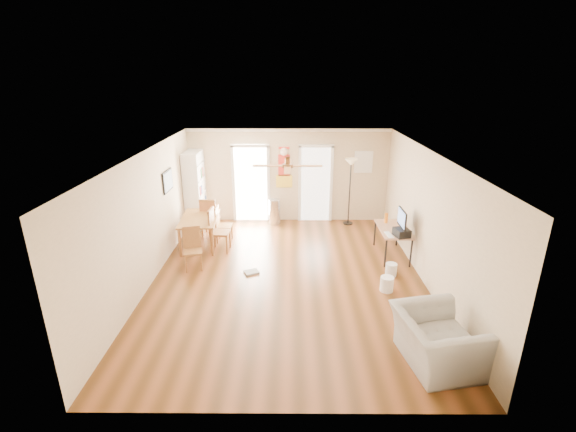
{
  "coord_description": "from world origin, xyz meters",
  "views": [
    {
      "loc": [
        0.05,
        -7.38,
        4.01
      ],
      "look_at": [
        0.0,
        0.6,
        1.15
      ],
      "focal_mm": 25.04,
      "sensor_mm": 36.0,
      "label": 1
    }
  ],
  "objects_px": {
    "torchiere_lamp": "(350,192)",
    "printer": "(402,233)",
    "armchair": "(436,340)",
    "computer_desk": "(392,242)",
    "wastebasket_b": "(391,270)",
    "dining_chair_near": "(193,249)",
    "dining_chair_far": "(210,217)",
    "bookshelf": "(195,190)",
    "dining_table": "(200,231)",
    "trash_can": "(274,212)",
    "dining_chair_right_b": "(220,230)",
    "wastebasket_a": "(387,284)",
    "dining_chair_right_a": "(224,224)"
  },
  "relations": [
    {
      "from": "torchiere_lamp",
      "to": "printer",
      "type": "height_order",
      "value": "torchiere_lamp"
    },
    {
      "from": "bookshelf",
      "to": "armchair",
      "type": "height_order",
      "value": "bookshelf"
    },
    {
      "from": "dining_chair_near",
      "to": "armchair",
      "type": "distance_m",
      "value": 5.12
    },
    {
      "from": "bookshelf",
      "to": "wastebasket_b",
      "type": "height_order",
      "value": "bookshelf"
    },
    {
      "from": "dining_chair_near",
      "to": "dining_table",
      "type": "bearing_deg",
      "value": 81.22
    },
    {
      "from": "dining_chair_right_a",
      "to": "dining_chair_near",
      "type": "xyz_separation_m",
      "value": [
        -0.43,
        -1.52,
        0.0
      ]
    },
    {
      "from": "torchiere_lamp",
      "to": "printer",
      "type": "distance_m",
      "value": 2.66
    },
    {
      "from": "trash_can",
      "to": "wastebasket_b",
      "type": "xyz_separation_m",
      "value": [
        2.55,
        -3.05,
        -0.22
      ]
    },
    {
      "from": "bookshelf",
      "to": "trash_can",
      "type": "bearing_deg",
      "value": 15.11
    },
    {
      "from": "dining_chair_near",
      "to": "torchiere_lamp",
      "type": "xyz_separation_m",
      "value": [
        3.7,
        2.77,
        0.46
      ]
    },
    {
      "from": "trash_can",
      "to": "dining_chair_far",
      "type": "bearing_deg",
      "value": -152.69
    },
    {
      "from": "wastebasket_b",
      "to": "computer_desk",
      "type": "bearing_deg",
      "value": 76.71
    },
    {
      "from": "armchair",
      "to": "printer",
      "type": "bearing_deg",
      "value": -15.54
    },
    {
      "from": "dining_table",
      "to": "dining_chair_near",
      "type": "xyz_separation_m",
      "value": [
        0.12,
        -1.29,
        0.1
      ]
    },
    {
      "from": "computer_desk",
      "to": "wastebasket_b",
      "type": "distance_m",
      "value": 1.03
    },
    {
      "from": "trash_can",
      "to": "dining_chair_right_b",
      "type": "bearing_deg",
      "value": -123.43
    },
    {
      "from": "computer_desk",
      "to": "printer",
      "type": "height_order",
      "value": "printer"
    },
    {
      "from": "dining_chair_right_b",
      "to": "dining_table",
      "type": "bearing_deg",
      "value": 61.61
    },
    {
      "from": "bookshelf",
      "to": "dining_chair_far",
      "type": "distance_m",
      "value": 1.0
    },
    {
      "from": "bookshelf",
      "to": "computer_desk",
      "type": "height_order",
      "value": "bookshelf"
    },
    {
      "from": "dining_chair_far",
      "to": "torchiere_lamp",
      "type": "relative_size",
      "value": 0.55
    },
    {
      "from": "wastebasket_a",
      "to": "dining_chair_right_a",
      "type": "bearing_deg",
      "value": 145.39
    },
    {
      "from": "dining_chair_right_b",
      "to": "torchiere_lamp",
      "type": "bearing_deg",
      "value": -57.06
    },
    {
      "from": "computer_desk",
      "to": "dining_chair_far",
      "type": "bearing_deg",
      "value": 164.33
    },
    {
      "from": "torchiere_lamp",
      "to": "wastebasket_a",
      "type": "bearing_deg",
      "value": -86.11
    },
    {
      "from": "trash_can",
      "to": "wastebasket_b",
      "type": "bearing_deg",
      "value": -50.14
    },
    {
      "from": "dining_chair_right_b",
      "to": "dining_chair_near",
      "type": "height_order",
      "value": "dining_chair_right_b"
    },
    {
      "from": "bookshelf",
      "to": "printer",
      "type": "xyz_separation_m",
      "value": [
        4.97,
        -2.38,
        -0.27
      ]
    },
    {
      "from": "trash_can",
      "to": "armchair",
      "type": "height_order",
      "value": "armchair"
    },
    {
      "from": "dining_table",
      "to": "dining_chair_right_a",
      "type": "xyz_separation_m",
      "value": [
        0.55,
        0.23,
        0.1
      ]
    },
    {
      "from": "dining_chair_near",
      "to": "wastebasket_b",
      "type": "relative_size",
      "value": 3.38
    },
    {
      "from": "wastebasket_b",
      "to": "armchair",
      "type": "relative_size",
      "value": 0.23
    },
    {
      "from": "dining_table",
      "to": "trash_can",
      "type": "bearing_deg",
      "value": 40.13
    },
    {
      "from": "dining_chair_far",
      "to": "dining_chair_near",
      "type": "bearing_deg",
      "value": 94.68
    },
    {
      "from": "printer",
      "to": "wastebasket_a",
      "type": "bearing_deg",
      "value": -128.45
    },
    {
      "from": "printer",
      "to": "wastebasket_b",
      "type": "xyz_separation_m",
      "value": [
        -0.3,
        -0.52,
        -0.62
      ]
    },
    {
      "from": "dining_chair_near",
      "to": "dining_chair_right_b",
      "type": "bearing_deg",
      "value": 51.32
    },
    {
      "from": "dining_chair_right_a",
      "to": "armchair",
      "type": "bearing_deg",
      "value": -138.89
    },
    {
      "from": "bookshelf",
      "to": "dining_table",
      "type": "distance_m",
      "value": 1.54
    },
    {
      "from": "dining_chair_right_b",
      "to": "dining_chair_far",
      "type": "xyz_separation_m",
      "value": [
        -0.41,
        0.99,
        -0.01
      ]
    },
    {
      "from": "dining_chair_right_b",
      "to": "dining_chair_far",
      "type": "height_order",
      "value": "dining_chair_right_b"
    },
    {
      "from": "bookshelf",
      "to": "dining_chair_near",
      "type": "bearing_deg",
      "value": -68.23
    },
    {
      "from": "printer",
      "to": "dining_chair_right_b",
      "type": "bearing_deg",
      "value": 156.32
    },
    {
      "from": "torchiere_lamp",
      "to": "wastebasket_b",
      "type": "distance_m",
      "value": 3.19
    },
    {
      "from": "dining_table",
      "to": "wastebasket_b",
      "type": "distance_m",
      "value": 4.59
    },
    {
      "from": "dining_table",
      "to": "trash_can",
      "type": "height_order",
      "value": "dining_table"
    },
    {
      "from": "dining_chair_near",
      "to": "dining_chair_far",
      "type": "height_order",
      "value": "dining_chair_far"
    },
    {
      "from": "computer_desk",
      "to": "wastebasket_b",
      "type": "relative_size",
      "value": 4.64
    },
    {
      "from": "dining_chair_far",
      "to": "computer_desk",
      "type": "xyz_separation_m",
      "value": [
        4.4,
        -1.23,
        -0.17
      ]
    },
    {
      "from": "dining_chair_far",
      "to": "printer",
      "type": "xyz_separation_m",
      "value": [
        4.46,
        -1.69,
        0.25
      ]
    }
  ]
}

